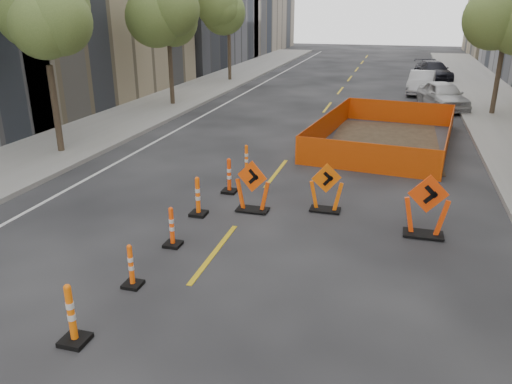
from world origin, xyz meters
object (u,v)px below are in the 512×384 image
(parked_car_near, at_px, (443,95))
(parked_car_far, at_px, (433,71))
(channelizer_5, at_px, (172,227))
(channelizer_8, at_px, (246,159))
(channelizer_7, at_px, (229,176))
(channelizer_3, at_px, (71,314))
(chevron_sign_right, at_px, (427,206))
(parked_car_mid, at_px, (421,82))
(chevron_sign_left, at_px, (253,186))
(channelizer_6, at_px, (198,196))
(chevron_sign_center, at_px, (326,187))
(channelizer_4, at_px, (131,266))

(parked_car_near, xyz_separation_m, parked_car_far, (0.02, 11.61, -0.05))
(channelizer_5, height_order, channelizer_8, channelizer_8)
(channelizer_7, height_order, parked_car_near, parked_car_near)
(channelizer_3, height_order, chevron_sign_right, chevron_sign_right)
(channelizer_3, distance_m, parked_car_mid, 28.56)
(channelizer_8, xyz_separation_m, chevron_sign_left, (1.11, -3.08, 0.23))
(chevron_sign_left, height_order, parked_car_far, chevron_sign_left)
(channelizer_5, bearing_deg, channelizer_6, 93.31)
(channelizer_7, xyz_separation_m, channelizer_8, (-0.03, 1.88, -0.04))
(channelizer_7, relative_size, chevron_sign_right, 0.68)
(channelizer_3, bearing_deg, parked_car_near, 72.64)
(channelizer_7, relative_size, channelizer_8, 1.08)
(channelizer_8, relative_size, parked_car_far, 0.21)
(chevron_sign_center, bearing_deg, channelizer_4, -146.88)
(chevron_sign_left, bearing_deg, channelizer_4, -94.03)
(parked_car_near, bearing_deg, channelizer_7, -131.66)
(channelizer_7, bearing_deg, channelizer_5, -92.07)
(parked_car_near, bearing_deg, chevron_sign_right, -112.19)
(channelizer_8, bearing_deg, parked_car_near, 62.73)
(channelizer_3, height_order, parked_car_near, parked_car_near)
(channelizer_6, xyz_separation_m, channelizer_8, (0.22, 3.75, -0.05))
(channelizer_5, bearing_deg, channelizer_7, 87.93)
(parked_car_far, bearing_deg, channelizer_5, -118.23)
(channelizer_5, xyz_separation_m, chevron_sign_right, (5.69, 2.17, 0.31))
(channelizer_6, bearing_deg, chevron_sign_right, 2.94)
(channelizer_5, bearing_deg, parked_car_far, 76.95)
(channelizer_7, xyz_separation_m, chevron_sign_left, (1.08, -1.21, 0.19))
(channelizer_6, bearing_deg, chevron_sign_center, 20.70)
(channelizer_6, bearing_deg, channelizer_5, -86.69)
(channelizer_4, xyz_separation_m, parked_car_mid, (6.14, 26.00, 0.24))
(channelizer_3, distance_m, chevron_sign_right, 8.26)
(channelizer_6, height_order, parked_car_mid, parked_car_mid)
(channelizer_8, bearing_deg, parked_car_mid, 71.98)
(channelizer_7, xyz_separation_m, parked_car_mid, (5.99, 20.38, 0.16))
(channelizer_3, height_order, channelizer_8, channelizer_3)
(channelizer_3, xyz_separation_m, channelizer_8, (0.17, 9.38, -0.06))
(chevron_sign_left, relative_size, parked_car_far, 0.31)
(channelizer_3, relative_size, channelizer_4, 1.20)
(channelizer_3, height_order, channelizer_5, channelizer_3)
(channelizer_5, relative_size, channelizer_6, 0.90)
(channelizer_4, distance_m, channelizer_7, 5.63)
(channelizer_4, distance_m, channelizer_6, 3.75)
(channelizer_6, distance_m, parked_car_near, 18.81)
(channelizer_4, height_order, channelizer_6, channelizer_6)
(channelizer_6, distance_m, channelizer_8, 3.76)
(channelizer_8, bearing_deg, chevron_sign_right, -31.74)
(channelizer_3, bearing_deg, channelizer_7, 88.48)
(parked_car_near, bearing_deg, parked_car_mid, 84.16)
(channelizer_8, height_order, parked_car_far, parked_car_far)
(channelizer_5, distance_m, chevron_sign_left, 2.83)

